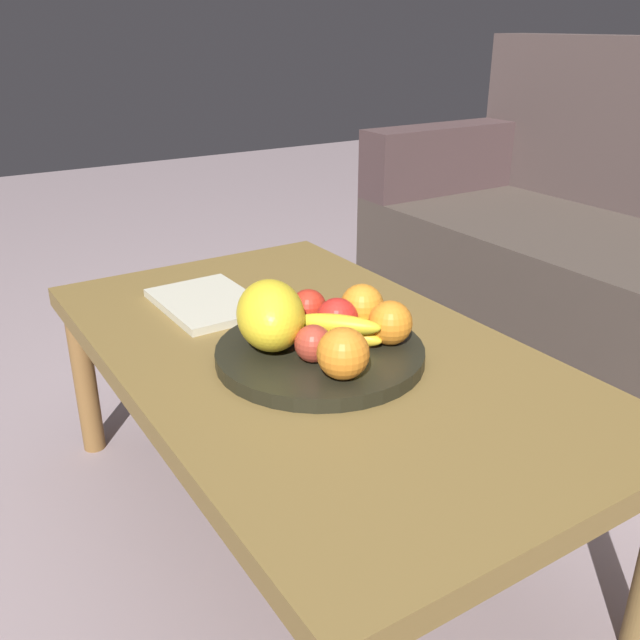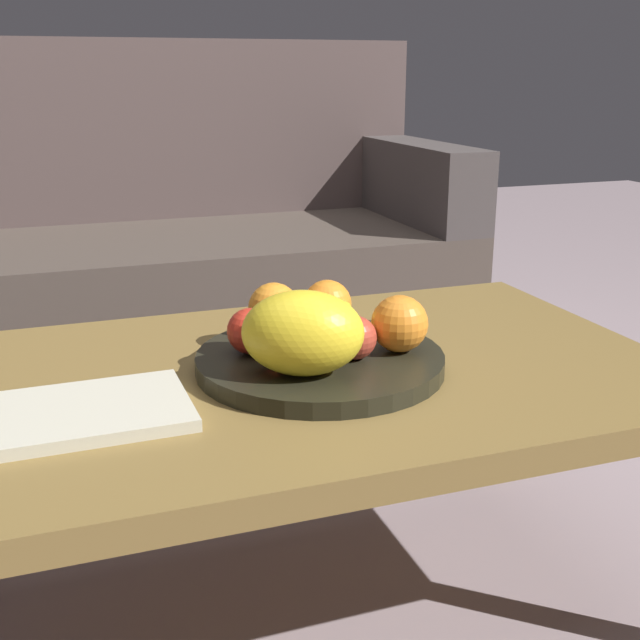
# 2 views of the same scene
# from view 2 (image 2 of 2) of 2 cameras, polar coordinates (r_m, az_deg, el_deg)

# --- Properties ---
(ground_plane) EXTENTS (8.00, 8.00, 0.00)m
(ground_plane) POSITION_cam_2_polar(r_m,az_deg,el_deg) (1.35, -2.27, -19.71)
(ground_plane) COLOR gray
(coffee_table) EXTENTS (1.13, 0.66, 0.40)m
(coffee_table) POSITION_cam_2_polar(r_m,az_deg,el_deg) (1.17, -2.48, -5.49)
(coffee_table) COLOR brown
(coffee_table) RESTS_ON ground_plane
(couch) EXTENTS (1.70, 0.70, 0.90)m
(couch) POSITION_cam_2_polar(r_m,az_deg,el_deg) (2.25, -12.46, 3.85)
(couch) COLOR #463B34
(couch) RESTS_ON ground_plane
(fruit_bowl) EXTENTS (0.36, 0.36, 0.03)m
(fruit_bowl) POSITION_cam_2_polar(r_m,az_deg,el_deg) (1.15, 0.00, -2.97)
(fruit_bowl) COLOR black
(fruit_bowl) RESTS_ON coffee_table
(melon_large_front) EXTENTS (0.19, 0.17, 0.11)m
(melon_large_front) POSITION_cam_2_polar(r_m,az_deg,el_deg) (1.05, -1.39, -0.95)
(melon_large_front) COLOR yellow
(melon_large_front) RESTS_ON fruit_bowl
(orange_front) EXTENTS (0.08, 0.08, 0.08)m
(orange_front) POSITION_cam_2_polar(r_m,az_deg,el_deg) (1.15, 5.70, -0.26)
(orange_front) COLOR orange
(orange_front) RESTS_ON fruit_bowl
(orange_left) EXTENTS (0.08, 0.08, 0.08)m
(orange_left) POSITION_cam_2_polar(r_m,az_deg,el_deg) (1.23, -3.31, 0.85)
(orange_left) COLOR orange
(orange_left) RESTS_ON fruit_bowl
(orange_right) EXTENTS (0.08, 0.08, 0.08)m
(orange_right) POSITION_cam_2_polar(r_m,az_deg,el_deg) (1.25, 0.52, 1.14)
(orange_right) COLOR orange
(orange_right) RESTS_ON fruit_bowl
(apple_front) EXTENTS (0.07, 0.07, 0.07)m
(apple_front) POSITION_cam_2_polar(r_m,az_deg,el_deg) (1.17, -1.38, -0.07)
(apple_front) COLOR red
(apple_front) RESTS_ON fruit_bowl
(apple_left) EXTENTS (0.06, 0.06, 0.06)m
(apple_left) POSITION_cam_2_polar(r_m,az_deg,el_deg) (1.12, 2.50, -1.26)
(apple_left) COLOR #AA3929
(apple_left) RESTS_ON fruit_bowl
(apple_right) EXTENTS (0.07, 0.07, 0.07)m
(apple_right) POSITION_cam_2_polar(r_m,az_deg,el_deg) (1.14, -5.02, -0.79)
(apple_right) COLOR red
(apple_right) RESTS_ON fruit_bowl
(banana_bunch) EXTENTS (0.15, 0.16, 0.06)m
(banana_bunch) POSITION_cam_2_polar(r_m,az_deg,el_deg) (1.17, 0.11, -0.59)
(banana_bunch) COLOR yellow
(banana_bunch) RESTS_ON fruit_bowl
(magazine) EXTENTS (0.25, 0.18, 0.02)m
(magazine) POSITION_cam_2_polar(r_m,az_deg,el_deg) (1.04, -16.28, -6.34)
(magazine) COLOR beige
(magazine) RESTS_ON coffee_table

